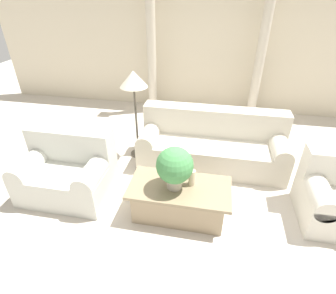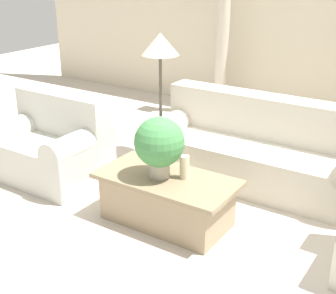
% 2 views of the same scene
% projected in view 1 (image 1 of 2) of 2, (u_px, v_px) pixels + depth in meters
% --- Properties ---
extents(ground_plane, '(16.00, 16.00, 0.00)m').
position_uv_depth(ground_plane, '(186.00, 189.00, 3.85)').
color(ground_plane, beige).
extents(wall_back, '(10.00, 0.06, 3.20)m').
position_uv_depth(wall_back, '(208.00, 38.00, 5.62)').
color(wall_back, beige).
rests_on(wall_back, ground_plane).
extents(sofa_long, '(2.30, 0.84, 0.90)m').
position_uv_depth(sofa_long, '(212.00, 144.00, 4.25)').
color(sofa_long, beige).
rests_on(sofa_long, ground_plane).
extents(loveseat, '(1.19, 0.84, 0.90)m').
position_uv_depth(loveseat, '(68.00, 170.00, 3.64)').
color(loveseat, beige).
rests_on(loveseat, ground_plane).
extents(coffee_table, '(1.26, 0.64, 0.45)m').
position_uv_depth(coffee_table, '(179.00, 200.00, 3.33)').
color(coffee_table, '#998466').
rests_on(coffee_table, ground_plane).
extents(potted_plant, '(0.44, 0.44, 0.55)m').
position_uv_depth(potted_plant, '(175.00, 166.00, 3.04)').
color(potted_plant, '#B2A893').
rests_on(potted_plant, coffee_table).
extents(pillar_candle, '(0.08, 0.08, 0.21)m').
position_uv_depth(pillar_candle, '(192.00, 178.00, 3.20)').
color(pillar_candle, beige).
rests_on(pillar_candle, coffee_table).
extents(floor_lamp, '(0.43, 0.43, 1.48)m').
position_uv_depth(floor_lamp, '(134.00, 84.00, 3.99)').
color(floor_lamp, '#4C473D').
rests_on(floor_lamp, ground_plane).
extents(column_left, '(0.27, 0.27, 2.64)m').
position_uv_depth(column_left, '(151.00, 52.00, 5.59)').
color(column_left, beige).
rests_on(column_left, ground_plane).
extents(column_right, '(0.27, 0.27, 2.64)m').
position_uv_depth(column_right, '(260.00, 56.00, 5.23)').
color(column_right, beige).
rests_on(column_right, ground_plane).
extents(armchair, '(0.78, 0.82, 0.86)m').
position_uv_depth(armchair, '(336.00, 195.00, 3.22)').
color(armchair, beige).
rests_on(armchair, ground_plane).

